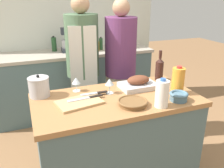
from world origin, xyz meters
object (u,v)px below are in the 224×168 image
(roasting_pan, at_px, (138,83))
(condiment_bottle_extra, at_px, (98,46))
(wine_glass_right, at_px, (110,83))
(wine_glass_left, at_px, (76,81))
(milk_jug, at_px, (162,94))
(stand_mixer, at_px, (68,42))
(knife_paring, at_px, (95,93))
(juice_jug, at_px, (178,81))
(knife_chef, at_px, (87,98))
(person_cook_aproned, at_px, (83,65))
(wicker_basket, at_px, (133,102))
(stock_pot, at_px, (39,87))
(condiment_bottle_tall, at_px, (54,44))
(condiment_bottle_short, at_px, (101,44))
(person_cook_guest, at_px, (120,65))
(cutting_board, at_px, (79,103))
(mixing_bowl, at_px, (179,96))
(wine_bottle_green, at_px, (159,68))

(roasting_pan, distance_m, condiment_bottle_extra, 1.39)
(wine_glass_right, distance_m, condiment_bottle_extra, 1.44)
(wine_glass_left, bearing_deg, milk_jug, -44.82)
(stand_mixer, bearing_deg, knife_paring, -93.13)
(juice_jug, xyz_separation_m, knife_chef, (-0.74, 0.14, -0.09))
(person_cook_aproned, bearing_deg, wicker_basket, -72.46)
(stock_pot, relative_size, knife_chef, 0.65)
(wine_glass_left, xyz_separation_m, stand_mixer, (0.20, 1.33, 0.08))
(knife_paring, distance_m, condiment_bottle_tall, 1.60)
(wicker_basket, distance_m, condiment_bottle_short, 1.76)
(wine_glass_right, xyz_separation_m, person_cook_guest, (0.38, 0.66, -0.07))
(roasting_pan, height_order, wine_glass_left, wine_glass_left)
(wicker_basket, bearing_deg, knife_chef, 145.05)
(cutting_board, height_order, condiment_bottle_tall, condiment_bottle_tall)
(mixing_bowl, bearing_deg, condiment_bottle_short, 91.30)
(condiment_bottle_short, bearing_deg, roasting_pan, -95.40)
(knife_chef, bearing_deg, roasting_pan, 9.94)
(mixing_bowl, distance_m, wine_bottle_green, 0.49)
(milk_jug, distance_m, knife_chef, 0.58)
(wine_bottle_green, distance_m, stand_mixer, 1.47)
(wicker_basket, height_order, mixing_bowl, mixing_bowl)
(person_cook_aproned, bearing_deg, juice_jug, -48.64)
(condiment_bottle_tall, bearing_deg, knife_chef, -89.80)
(milk_jug, bearing_deg, person_cook_guest, 83.93)
(milk_jug, bearing_deg, juice_jug, 32.63)
(mixing_bowl, relative_size, milk_jug, 0.66)
(stock_pot, distance_m, condiment_bottle_tall, 1.48)
(person_cook_guest, bearing_deg, juice_jug, -88.40)
(wine_glass_left, xyz_separation_m, knife_chef, (0.03, -0.21, -0.07))
(roasting_pan, relative_size, stock_pot, 1.73)
(cutting_board, distance_m, person_cook_aproned, 0.90)
(wicker_basket, distance_m, juice_jug, 0.46)
(cutting_board, bearing_deg, condiment_bottle_short, 65.99)
(wine_bottle_green, xyz_separation_m, wine_glass_right, (-0.56, -0.14, -0.02))
(condiment_bottle_extra, bearing_deg, wine_glass_right, -103.81)
(milk_jug, bearing_deg, mixing_bowl, 12.63)
(juice_jug, relative_size, person_cook_aproned, 0.15)
(roasting_pan, relative_size, milk_jug, 1.45)
(roasting_pan, height_order, mixing_bowl, roasting_pan)
(knife_chef, relative_size, condiment_bottle_tall, 1.38)
(condiment_bottle_tall, bearing_deg, wine_glass_left, -90.99)
(wine_bottle_green, xyz_separation_m, person_cook_guest, (-0.18, 0.52, -0.09))
(mixing_bowl, relative_size, knife_paring, 0.65)
(roasting_pan, relative_size, wine_glass_right, 2.49)
(wicker_basket, relative_size, milk_jug, 1.02)
(knife_chef, xyz_separation_m, person_cook_guest, (0.60, 0.73, 0.00))
(mixing_bowl, bearing_deg, wine_glass_right, 143.91)
(milk_jug, bearing_deg, condiment_bottle_short, 85.57)
(roasting_pan, xyz_separation_m, knife_chef, (-0.49, -0.09, -0.02))
(stock_pot, height_order, condiment_bottle_tall, condiment_bottle_tall)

